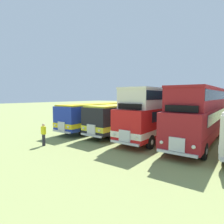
# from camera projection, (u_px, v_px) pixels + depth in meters

# --- Properties ---
(bus_first_in_row) EXTENTS (2.83, 10.59, 2.99)m
(bus_first_in_row) POSITION_uv_depth(u_px,v_px,m) (98.00, 114.00, 21.41)
(bus_first_in_row) COLOR #1E339E
(bus_first_in_row) RESTS_ON ground
(bus_second_in_row) EXTENTS (2.77, 10.50, 2.99)m
(bus_second_in_row) POSITION_uv_depth(u_px,v_px,m) (126.00, 116.00, 19.61)
(bus_second_in_row) COLOR black
(bus_second_in_row) RESTS_ON ground
(bus_third_in_row) EXTENTS (2.71, 11.19, 4.49)m
(bus_third_in_row) POSITION_uv_depth(u_px,v_px,m) (158.00, 111.00, 17.38)
(bus_third_in_row) COLOR red
(bus_third_in_row) RESTS_ON ground
(bus_fourth_in_row) EXTENTS (2.67, 11.25, 4.49)m
(bus_fourth_in_row) POSITION_uv_depth(u_px,v_px,m) (200.00, 113.00, 15.15)
(bus_fourth_in_row) COLOR maroon
(bus_fourth_in_row) RESTS_ON ground
(marshal_person) EXTENTS (0.36, 0.24, 1.73)m
(marshal_person) POSITION_uv_depth(u_px,v_px,m) (44.00, 134.00, 14.54)
(marshal_person) COLOR #23232D
(marshal_person) RESTS_ON ground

